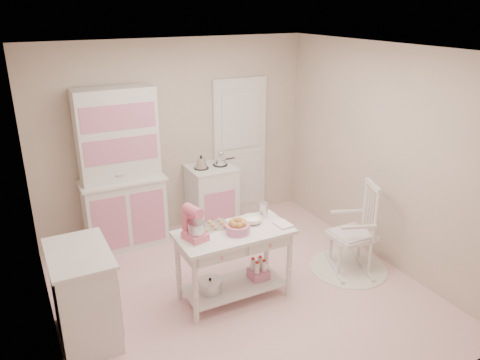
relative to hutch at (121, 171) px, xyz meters
name	(u,v)px	position (x,y,z in m)	size (l,w,h in m)	color
room_shell	(241,150)	(0.83, -1.66, 0.61)	(3.84, 3.84, 2.62)	pink
door	(240,149)	(1.78, 0.21, -0.02)	(0.82, 0.05, 2.04)	silver
hutch	(121,171)	(0.00, 0.00, 0.00)	(1.06, 0.50, 2.08)	silver
stove	(212,198)	(1.20, -0.05, -0.58)	(0.62, 0.57, 0.92)	silver
base_cabinet	(84,295)	(-0.80, -1.63, -0.58)	(0.54, 0.84, 0.92)	silver
lace_rug	(348,268)	(2.21, -1.81, -1.03)	(0.92, 0.92, 0.01)	white
rocking_chair	(352,227)	(2.21, -1.81, -0.49)	(0.48, 0.72, 1.10)	silver
work_table	(234,265)	(0.73, -1.70, -0.64)	(1.20, 0.60, 0.80)	silver
stand_mixer	(195,224)	(0.31, -1.68, -0.07)	(0.20, 0.28, 0.34)	#DE5D7D
cookie_tray	(213,226)	(0.58, -1.52, -0.23)	(0.34, 0.24, 0.02)	silver
bread_basket	(238,229)	(0.75, -1.75, -0.19)	(0.25, 0.25, 0.09)	#CB7596
mixing_bowl	(252,220)	(0.99, -1.62, -0.21)	(0.22, 0.22, 0.07)	white
metal_pitcher	(263,210)	(1.17, -1.54, -0.16)	(0.10, 0.10, 0.17)	silver
recipe_book	(277,226)	(1.18, -1.82, -0.23)	(0.15, 0.20, 0.02)	white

